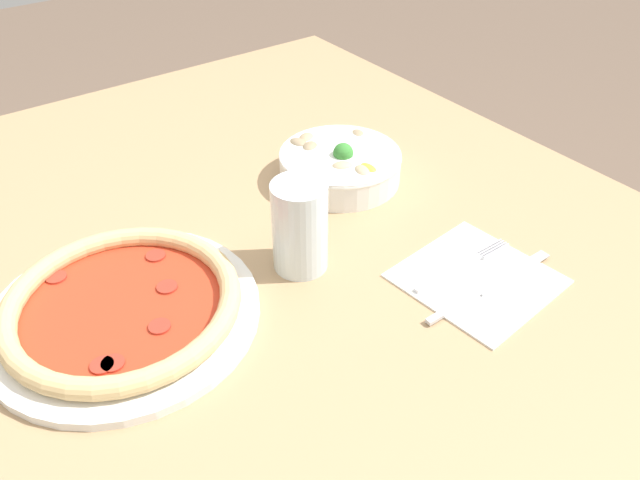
{
  "coord_description": "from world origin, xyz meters",
  "views": [
    {
      "loc": [
        0.59,
        -0.41,
        1.3
      ],
      "look_at": [
        0.05,
        -0.01,
        0.78
      ],
      "focal_mm": 35.0,
      "sensor_mm": 36.0,
      "label": 1
    }
  ],
  "objects_px": {
    "fork": "(461,266)",
    "pizza": "(123,307)",
    "bowl": "(340,163)",
    "glass": "(300,227)",
    "knife": "(485,289)"
  },
  "relations": [
    {
      "from": "fork",
      "to": "pizza",
      "type": "bearing_deg",
      "value": 155.63
    },
    {
      "from": "pizza",
      "to": "bowl",
      "type": "relative_size",
      "value": 1.68
    },
    {
      "from": "glass",
      "to": "bowl",
      "type": "bearing_deg",
      "value": 128.67
    },
    {
      "from": "knife",
      "to": "glass",
      "type": "height_order",
      "value": "glass"
    },
    {
      "from": "bowl",
      "to": "knife",
      "type": "height_order",
      "value": "bowl"
    },
    {
      "from": "fork",
      "to": "glass",
      "type": "bearing_deg",
      "value": 140.76
    },
    {
      "from": "fork",
      "to": "knife",
      "type": "bearing_deg",
      "value": -99.3
    },
    {
      "from": "pizza",
      "to": "fork",
      "type": "height_order",
      "value": "pizza"
    },
    {
      "from": "fork",
      "to": "knife",
      "type": "relative_size",
      "value": 0.76
    },
    {
      "from": "knife",
      "to": "glass",
      "type": "xyz_separation_m",
      "value": [
        -0.18,
        -0.16,
        0.06
      ]
    },
    {
      "from": "knife",
      "to": "glass",
      "type": "distance_m",
      "value": 0.25
    },
    {
      "from": "pizza",
      "to": "bowl",
      "type": "distance_m",
      "value": 0.42
    },
    {
      "from": "fork",
      "to": "knife",
      "type": "height_order",
      "value": "same"
    },
    {
      "from": "pizza",
      "to": "knife",
      "type": "xyz_separation_m",
      "value": [
        0.23,
        0.39,
        -0.01
      ]
    },
    {
      "from": "bowl",
      "to": "knife",
      "type": "distance_m",
      "value": 0.33
    }
  ]
}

